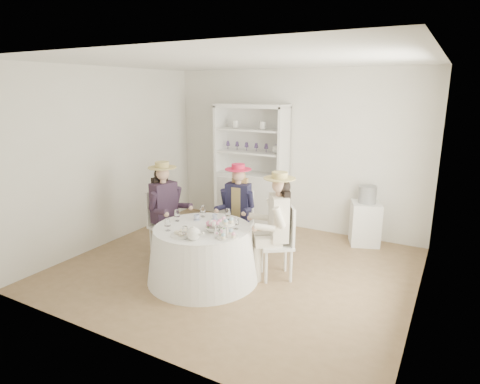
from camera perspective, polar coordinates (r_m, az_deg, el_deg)
The scene contains 23 objects.
ground at distance 5.58m, azimuth -0.51°, elevation -10.72°, with size 4.50×4.50×0.00m, color brown.
ceiling at distance 5.06m, azimuth -0.58°, elevation 18.14°, with size 4.50×4.50×0.00m, color white.
wall_back at distance 6.94m, azimuth 7.65°, elevation 5.84°, with size 4.50×4.50×0.00m, color silver.
wall_front at distance 3.60m, azimuth -16.39°, elevation -2.69°, with size 4.50×4.50×0.00m, color silver.
wall_left at distance 6.54m, azimuth -18.02°, elevation 4.74°, with size 4.50×4.50×0.00m, color silver.
wall_right at distance 4.52m, azimuth 25.13°, elevation -0.05°, with size 4.50×4.50×0.00m, color silver.
tea_table at distance 5.17m, azimuth -5.30°, elevation -8.68°, with size 1.42×1.42×0.70m.
hutch at distance 7.10m, azimuth 1.67°, elevation 1.28°, with size 1.37×0.75×2.13m.
side_table at distance 6.58m, azimuth 17.36°, elevation -4.28°, with size 0.43×0.43×0.67m, color silver.
hatbox at distance 6.45m, azimuth 17.67°, elevation -0.34°, with size 0.27×0.27×0.27m, color black.
guest_left at distance 5.79m, azimuth -10.62°, elevation -1.73°, with size 0.56×0.53×1.40m.
guest_mid at distance 5.79m, azimuth -0.32°, elevation -1.71°, with size 0.50×0.52×1.35m.
guest_right at distance 5.06m, azimuth 5.24°, elevation -3.92°, with size 0.60×0.57×1.39m.
spare_chair at distance 6.38m, azimuth -1.03°, elevation -2.01°, with size 0.45×0.45×1.05m.
teacup_a at distance 5.31m, azimuth -6.16°, elevation -3.66°, with size 0.08×0.08×0.06m, color white.
teacup_b at distance 5.29m, azimuth -3.60°, elevation -3.64°, with size 0.07×0.07×0.07m, color white.
teacup_c at distance 5.02m, azimuth -2.20°, elevation -4.62°, with size 0.09×0.09×0.07m, color white.
flower_bowl at distance 4.88m, azimuth -3.62°, elevation -5.30°, with size 0.23×0.23×0.06m, color white.
flower_arrangement at distance 4.89m, azimuth -3.52°, elevation -4.56°, with size 0.18×0.18×0.07m.
table_teapot at distance 4.63m, azimuth -6.60°, elevation -5.91°, with size 0.23×0.16×0.17m.
sandwich_plate at distance 4.80m, azimuth -8.21°, elevation -5.93°, with size 0.28×0.28×0.06m.
cupcake_stand at distance 4.66m, azimuth -1.86°, elevation -5.49°, with size 0.25×0.25×0.24m.
stemware_set at distance 5.02m, azimuth -5.42°, elevation -4.19°, with size 0.90×0.91×0.15m.
Camera 1 is at (2.49, -4.40, 2.38)m, focal length 30.00 mm.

